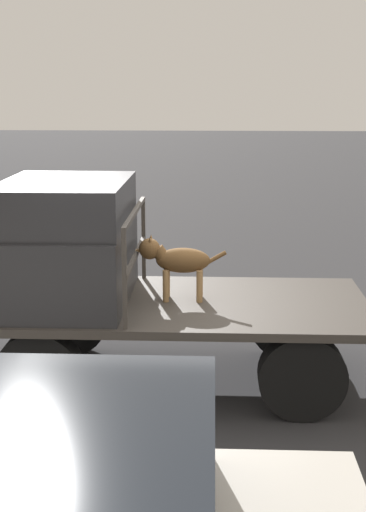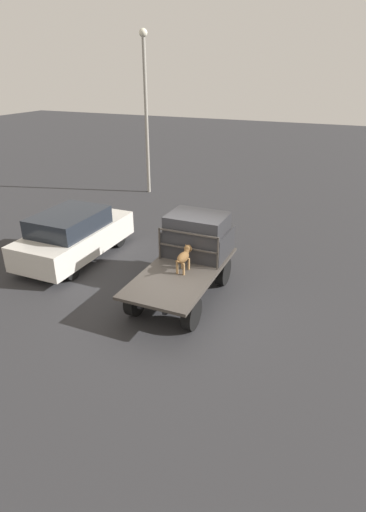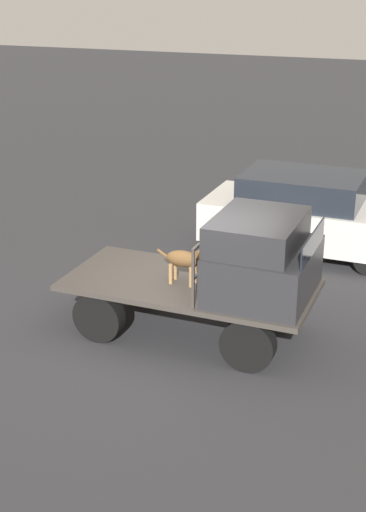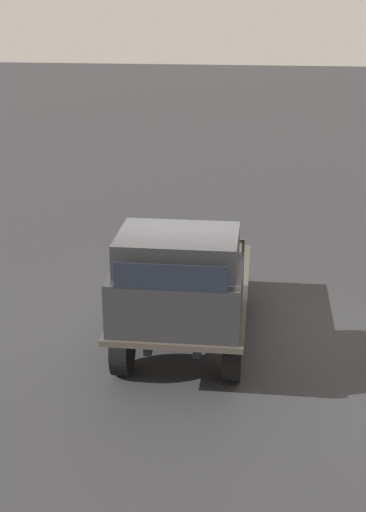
{
  "view_description": "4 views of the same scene",
  "coord_description": "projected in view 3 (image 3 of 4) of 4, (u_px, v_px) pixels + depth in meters",
  "views": [
    {
      "loc": [
        -0.38,
        6.7,
        2.92
      ],
      "look_at": [
        -0.08,
        -0.06,
        1.29
      ],
      "focal_mm": 50.0,
      "sensor_mm": 36.0,
      "label": 1
    },
    {
      "loc": [
        -8.51,
        -3.72,
        5.63
      ],
      "look_at": [
        -0.08,
        -0.06,
        1.29
      ],
      "focal_mm": 28.0,
      "sensor_mm": 36.0,
      "label": 2
    },
    {
      "loc": [
        3.63,
        -9.29,
        5.22
      ],
      "look_at": [
        -0.08,
        -0.06,
        1.29
      ],
      "focal_mm": 50.0,
      "sensor_mm": 36.0,
      "label": 3
    },
    {
      "loc": [
        9.76,
        1.06,
        5.06
      ],
      "look_at": [
        -0.08,
        -0.06,
        1.29
      ],
      "focal_mm": 50.0,
      "sensor_mm": 36.0,
      "label": 4
    }
  ],
  "objects": [
    {
      "name": "truck_cab",
      "position": [
        262.0,
        258.0,
        10.29
      ],
      "size": [
        1.4,
        1.71,
        1.18
      ],
      "color": "#28282B",
      "rests_on": "flatbed_truck"
    },
    {
      "name": "flatbed_truck",
      "position": [
        189.0,
        297.0,
        10.97
      ],
      "size": [
        3.81,
        1.83,
        0.85
      ],
      "color": "black",
      "rests_on": "ground"
    },
    {
      "name": "ground_plane",
      "position": [
        189.0,
        331.0,
        11.2
      ],
      "size": [
        80.0,
        80.0,
        0.0
      ],
      "primitive_type": "plane",
      "color": "#2D2D30"
    },
    {
      "name": "truck_headboard",
      "position": [
        214.0,
        249.0,
        10.53
      ],
      "size": [
        0.04,
        1.71,
        0.9
      ],
      "color": "#3D3833",
      "rests_on": "flatbed_truck"
    },
    {
      "name": "parked_sedan",
      "position": [
        309.0,
        213.0,
        14.18
      ],
      "size": [
        4.21,
        1.84,
        1.59
      ],
      "rotation": [
        0.0,
        0.0,
        0.06
      ],
      "color": "black",
      "rests_on": "ground"
    },
    {
      "name": "dog",
      "position": [
        188.0,
        259.0,
        10.68
      ],
      "size": [
        0.9,
        0.25,
        0.65
      ],
      "rotation": [
        0.0,
        0.0,
        0.3
      ],
      "color": "#9E7547",
      "rests_on": "flatbed_truck"
    }
  ]
}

